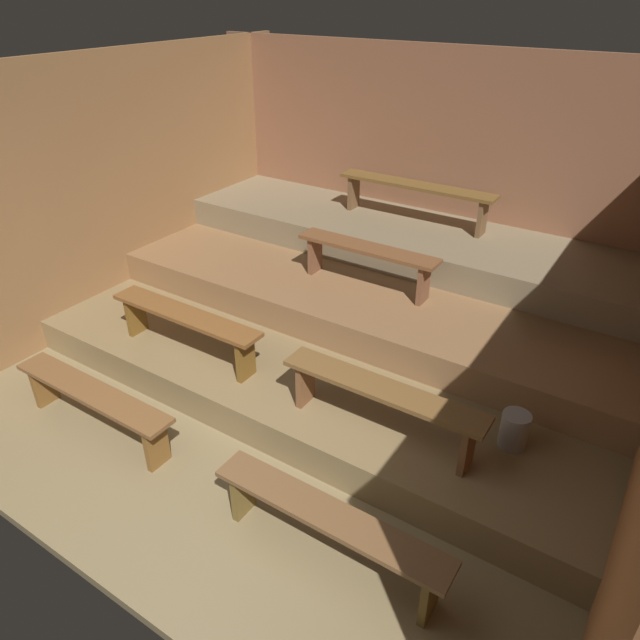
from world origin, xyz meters
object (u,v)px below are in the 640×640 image
at_px(pail_lower, 514,430).
at_px(bench_middle_center, 367,256).
at_px(bench_floor_left, 93,399).
at_px(bench_lower_left, 186,322).
at_px(bench_upper_center, 415,191).
at_px(bench_floor_right, 328,523).
at_px(bench_lower_right, 381,397).

bearing_deg(pail_lower, bench_middle_center, 149.00).
height_order(bench_floor_left, bench_lower_left, bench_lower_left).
xyz_separation_m(bench_upper_center, pail_lower, (1.98, -2.34, -0.83)).
xyz_separation_m(bench_floor_right, bench_lower_right, (-0.15, 0.97, 0.31)).
bearing_deg(bench_middle_center, pail_lower, -31.00).
relative_size(bench_floor_left, bench_lower_right, 1.03).
distance_m(bench_lower_left, bench_lower_right, 2.01).
distance_m(bench_floor_left, bench_lower_left, 1.03).
bearing_deg(bench_lower_left, bench_upper_center, 71.36).
distance_m(bench_middle_center, pail_lower, 2.30).
distance_m(bench_upper_center, pail_lower, 3.18).
distance_m(bench_floor_left, pail_lower, 3.37).
bearing_deg(bench_upper_center, bench_lower_left, -108.64).
height_order(bench_lower_left, bench_middle_center, bench_middle_center).
distance_m(bench_floor_left, bench_middle_center, 2.86).
height_order(bench_floor_left, bench_middle_center, bench_middle_center).
xyz_separation_m(bench_lower_left, bench_lower_right, (2.01, 0.00, 0.00)).
bearing_deg(bench_upper_center, bench_lower_right, -68.66).
bearing_deg(bench_middle_center, bench_lower_right, -57.11).
bearing_deg(bench_floor_left, bench_lower_left, 81.15).
height_order(bench_floor_left, bench_lower_right, bench_lower_right).
xyz_separation_m(bench_floor_right, pail_lower, (0.75, 1.39, 0.11)).
distance_m(bench_lower_right, bench_middle_center, 1.90).
bearing_deg(bench_floor_left, pail_lower, 24.48).
height_order(bench_floor_right, bench_lower_right, bench_lower_right).
xyz_separation_m(bench_floor_left, bench_upper_center, (1.08, 3.74, 0.95)).
relative_size(bench_floor_left, bench_middle_center, 1.13).
height_order(bench_lower_left, pail_lower, bench_lower_left).
bearing_deg(bench_floor_left, bench_middle_center, 65.80).
bearing_deg(bench_floor_right, pail_lower, 61.81).
bearing_deg(bench_floor_right, bench_lower_left, 155.84).
distance_m(bench_floor_right, pail_lower, 1.59).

